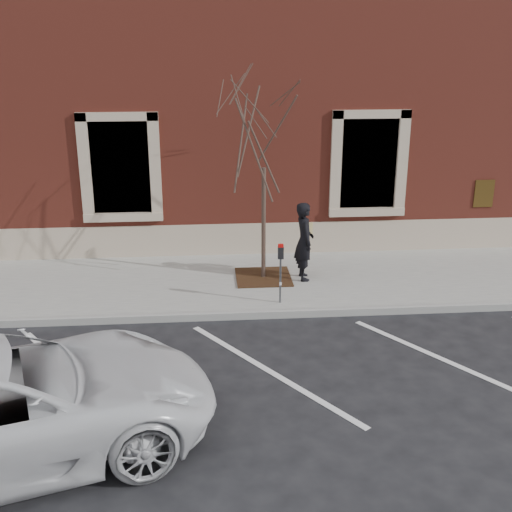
{
  "coord_description": "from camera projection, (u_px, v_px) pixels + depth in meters",
  "views": [
    {
      "loc": [
        -0.99,
        -11.77,
        5.43
      ],
      "look_at": [
        0.0,
        0.6,
        1.1
      ],
      "focal_mm": 45.0,
      "sensor_mm": 36.0,
      "label": 1
    }
  ],
  "objects": [
    {
      "name": "man",
      "position": [
        304.0,
        241.0,
        14.28
      ],
      "size": [
        0.46,
        0.67,
        1.77
      ],
      "primitive_type": "imported",
      "rotation": [
        0.0,
        0.0,
        1.62
      ],
      "color": "black",
      "rests_on": "sidewalk_near"
    },
    {
      "name": "ground",
      "position": [
        258.0,
        317.0,
        12.94
      ],
      "size": [
        120.0,
        120.0,
        0.0
      ],
      "primitive_type": "plane",
      "color": "#28282B",
      "rests_on": "ground"
    },
    {
      "name": "tree_grate",
      "position": [
        263.0,
        277.0,
        14.61
      ],
      "size": [
        1.24,
        1.24,
        0.03
      ],
      "primitive_type": "cube",
      "color": "#3C2A13",
      "rests_on": "sidewalk_near"
    },
    {
      "name": "sapling",
      "position": [
        264.0,
        136.0,
        13.55
      ],
      "size": [
        2.77,
        2.77,
        4.61
      ],
      "color": "#4B372D",
      "rests_on": "sidewalk_near"
    },
    {
      "name": "curb_near",
      "position": [
        259.0,
        315.0,
        12.87
      ],
      "size": [
        40.0,
        0.12,
        0.15
      ],
      "primitive_type": "cube",
      "color": "#9E9E99",
      "rests_on": "ground"
    },
    {
      "name": "parking_meter",
      "position": [
        281.0,
        262.0,
        12.98
      ],
      "size": [
        0.12,
        0.09,
        1.27
      ],
      "rotation": [
        0.0,
        0.0,
        -0.34
      ],
      "color": "#595B60",
      "rests_on": "sidewalk_near"
    },
    {
      "name": "building_civic",
      "position": [
        237.0,
        84.0,
        18.91
      ],
      "size": [
        40.0,
        8.62,
        8.0
      ],
      "color": "maroon",
      "rests_on": "ground"
    },
    {
      "name": "parking_stripes",
      "position": [
        269.0,
        371.0,
        10.87
      ],
      "size": [
        28.0,
        4.4,
        0.01
      ],
      "primitive_type": null,
      "color": "silver",
      "rests_on": "ground"
    },
    {
      "name": "sidewalk_near",
      "position": [
        252.0,
        282.0,
        14.56
      ],
      "size": [
        40.0,
        3.5,
        0.15
      ],
      "primitive_type": "cube",
      "color": "#B0B0A6",
      "rests_on": "ground"
    }
  ]
}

